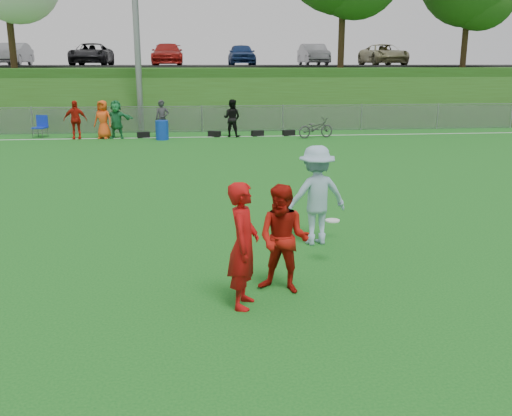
{
  "coord_description": "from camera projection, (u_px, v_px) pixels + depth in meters",
  "views": [
    {
      "loc": [
        -0.47,
        -8.13,
        3.35
      ],
      "look_at": [
        0.49,
        0.5,
        1.12
      ],
      "focal_mm": 40.0,
      "sensor_mm": 36.0,
      "label": 1
    }
  ],
  "objects": [
    {
      "name": "ground",
      "position": [
        228.0,
        288.0,
        8.71
      ],
      "size": [
        120.0,
        120.0,
        0.0
      ],
      "primitive_type": "plane",
      "color": "#12571A",
      "rests_on": "ground"
    },
    {
      "name": "sideline_far",
      "position": [
        203.0,
        137.0,
        26.04
      ],
      "size": [
        60.0,
        0.1,
        0.01
      ],
      "primitive_type": "cube",
      "color": "white",
      "rests_on": "ground"
    },
    {
      "name": "fence",
      "position": [
        202.0,
        119.0,
        27.8
      ],
      "size": [
        58.0,
        0.06,
        1.3
      ],
      "color": "gray",
      "rests_on": "ground"
    },
    {
      "name": "berm",
      "position": [
        198.0,
        90.0,
        38.17
      ],
      "size": [
        120.0,
        18.0,
        3.0
      ],
      "primitive_type": "cube",
      "color": "#264A15",
      "rests_on": "ground"
    },
    {
      "name": "parking_lot",
      "position": [
        197.0,
        66.0,
        39.71
      ],
      "size": [
        120.0,
        12.0,
        0.1
      ],
      "primitive_type": "cube",
      "color": "black",
      "rests_on": "berm"
    },
    {
      "name": "car_row",
      "position": [
        180.0,
        54.0,
        38.43
      ],
      "size": [
        32.04,
        5.18,
        1.44
      ],
      "color": "silver",
      "rests_on": "parking_lot"
    },
    {
      "name": "spectator_row",
      "position": [
        137.0,
        119.0,
        25.51
      ],
      "size": [
        7.98,
        0.92,
        1.69
      ],
      "color": "red",
      "rests_on": "ground"
    },
    {
      "name": "gear_bags",
      "position": [
        227.0,
        134.0,
        26.22
      ],
      "size": [
        7.27,
        0.55,
        0.26
      ],
      "color": "black",
      "rests_on": "ground"
    },
    {
      "name": "player_red_left",
      "position": [
        243.0,
        245.0,
        7.86
      ],
      "size": [
        0.58,
        0.74,
        1.79
      ],
      "primitive_type": "imported",
      "rotation": [
        0.0,
        0.0,
        1.32
      ],
      "color": "#AB0B0B",
      "rests_on": "ground"
    },
    {
      "name": "player_red_center",
      "position": [
        284.0,
        239.0,
        8.38
      ],
      "size": [
        0.99,
        0.91,
        1.63
      ],
      "primitive_type": "imported",
      "rotation": [
        0.0,
        0.0,
        -0.46
      ],
      "color": "#A7130B",
      "rests_on": "ground"
    },
    {
      "name": "player_blue",
      "position": [
        316.0,
        195.0,
        10.63
      ],
      "size": [
        1.31,
        0.9,
        1.87
      ],
      "primitive_type": "imported",
      "rotation": [
        0.0,
        0.0,
        3.33
      ],
      "color": "#93B4CD",
      "rests_on": "ground"
    },
    {
      "name": "frisbee",
      "position": [
        332.0,
        221.0,
        9.55
      ],
      "size": [
        0.24,
        0.24,
        0.02
      ],
      "color": "white",
      "rests_on": "ground"
    },
    {
      "name": "recycling_bin",
      "position": [
        162.0,
        130.0,
        25.09
      ],
      "size": [
        0.68,
        0.68,
        0.84
      ],
      "primitive_type": "cylinder",
      "rotation": [
        0.0,
        0.0,
        -0.24
      ],
      "color": "#0F37AB",
      "rests_on": "ground"
    },
    {
      "name": "camp_chair",
      "position": [
        40.0,
        131.0,
        25.89
      ],
      "size": [
        0.68,
        0.69,
        0.99
      ],
      "rotation": [
        0.0,
        0.0,
        -0.27
      ],
      "color": "#1029B6",
      "rests_on": "ground"
    },
    {
      "name": "bicycle",
      "position": [
        316.0,
        128.0,
        25.7
      ],
      "size": [
        1.79,
        1.02,
        0.89
      ],
      "primitive_type": "imported",
      "rotation": [
        0.0,
        0.0,
        1.84
      ],
      "color": "#2E2E30",
      "rests_on": "ground"
    }
  ]
}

